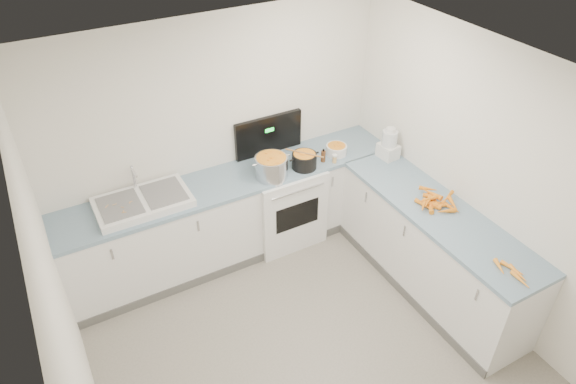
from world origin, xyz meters
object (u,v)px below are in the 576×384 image
sink (143,202)px  mixing_bowl (336,150)px  food_processor (389,145)px  spice_jar (335,159)px  extract_bottle (323,156)px  stove (282,201)px  steel_pot (271,168)px  black_pot (304,162)px

sink → mixing_bowl: size_ratio=3.86×
sink → food_processor: 2.54m
spice_jar → food_processor: size_ratio=0.22×
extract_bottle → food_processor: size_ratio=0.35×
mixing_bowl → extract_bottle: (-0.20, -0.06, 0.01)m
spice_jar → stove: bearing=155.6°
steel_pot → spice_jar: 0.70m
mixing_bowl → sink: bearing=177.0°
sink → steel_pot: sink is taller
steel_pot → spice_jar: (0.69, -0.09, -0.06)m
stove → food_processor: (1.05, -0.41, 0.61)m
sink → black_pot: (1.63, -0.17, 0.03)m
sink → extract_bottle: (1.86, -0.17, 0.02)m
spice_jar → food_processor: food_processor is taller
steel_pot → extract_bottle: steel_pot is taller
sink → mixing_bowl: (2.06, -0.11, 0.01)m
food_processor → steel_pot: bearing=167.6°
sink → extract_bottle: 1.87m
spice_jar → mixing_bowl: bearing=50.5°
steel_pot → spice_jar: bearing=-7.5°
sink → black_pot: bearing=-6.0°
mixing_bowl → spice_jar: size_ratio=2.90×
sink → extract_bottle: sink is taller
stove → spice_jar: size_ratio=17.68×
extract_bottle → spice_jar: extract_bottle is taller
mixing_bowl → spice_jar: (-0.11, -0.13, -0.01)m
steel_pot → food_processor: bearing=-12.4°
sink → steel_pot: bearing=-6.9°
stove → spice_jar: bearing=-24.4°
extract_bottle → food_processor: bearing=-21.9°
steel_pot → extract_bottle: size_ratio=2.67×
stove → extract_bottle: size_ratio=11.06×
sink → steel_pot: 1.27m
sink → mixing_bowl: 2.06m
mixing_bowl → extract_bottle: bearing=-164.0°
steel_pot → sink: bearing=173.1°
sink → steel_pot: (1.26, -0.15, 0.06)m
spice_jar → sink: bearing=172.9°
food_processor → spice_jar: bearing=161.7°
extract_bottle → food_processor: 0.70m
steel_pot → black_pot: steel_pot is taller
mixing_bowl → extract_bottle: extract_bottle is taller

